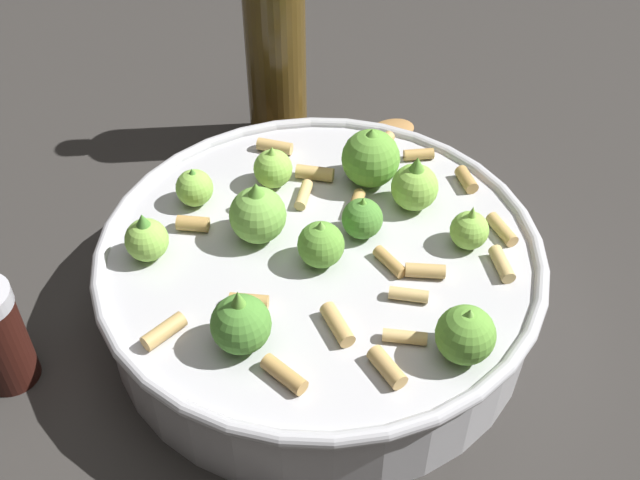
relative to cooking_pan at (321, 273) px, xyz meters
The scene contains 4 objects.
ground_plane 0.04m from the cooking_pan, 50.70° to the left, with size 2.40×2.40×0.00m, color #2D2B28.
cooking_pan is the anchor object (origin of this frame).
olive_oil_bottle 0.25m from the cooking_pan, 82.72° to the right, with size 0.06×0.06×0.23m.
wooden_spoon 0.21m from the cooking_pan, 93.62° to the right, with size 0.23×0.13×0.02m.
Camera 1 is at (0.02, 0.42, 0.48)m, focal length 43.32 mm.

